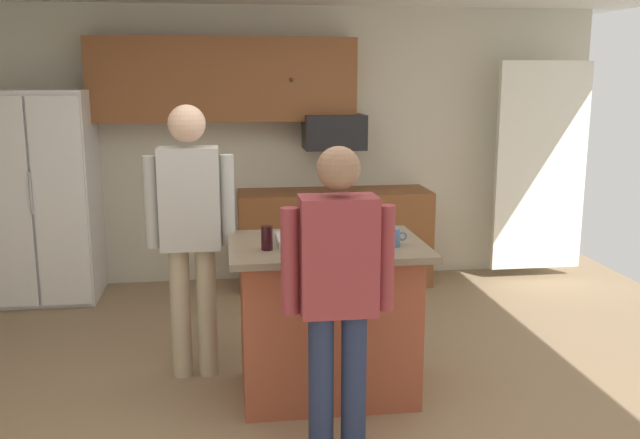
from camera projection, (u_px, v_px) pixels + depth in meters
floor at (300, 403)px, 4.26m from camera, size 7.04×7.04×0.00m
back_wall at (268, 146)px, 6.71m from camera, size 6.40×0.10×2.60m
french_door_window_panel at (541, 167)px, 6.71m from camera, size 0.90×0.06×2.00m
cabinet_run_upper at (224, 80)px, 6.34m from camera, size 2.40×0.38×0.75m
cabinet_run_lower at (334, 237)px, 6.65m from camera, size 1.80×0.63×0.90m
refrigerator at (43, 196)px, 6.11m from camera, size 0.88×0.76×1.85m
microwave_over_range at (334, 132)px, 6.47m from camera, size 0.56×0.40×0.32m
kitchen_island at (327, 317)px, 4.33m from camera, size 1.18×0.86×0.97m
person_guest_right at (190, 222)px, 4.47m from camera, size 0.57×0.24×1.79m
person_guest_left at (338, 285)px, 3.48m from camera, size 0.57×0.22×1.63m
glass_pilsner at (267, 238)px, 4.05m from camera, size 0.07×0.07×0.14m
mug_blue_stoneware at (394, 237)px, 4.14m from camera, size 0.12×0.08×0.11m
glass_stout_tall at (375, 230)px, 4.22m from camera, size 0.07×0.07×0.16m
mug_ceramic_white at (364, 228)px, 4.39m from camera, size 0.13×0.09×0.10m
glass_dark_ale at (300, 243)px, 3.92m from camera, size 0.07×0.07×0.15m
serving_tray at (313, 239)px, 4.25m from camera, size 0.44×0.30×0.04m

